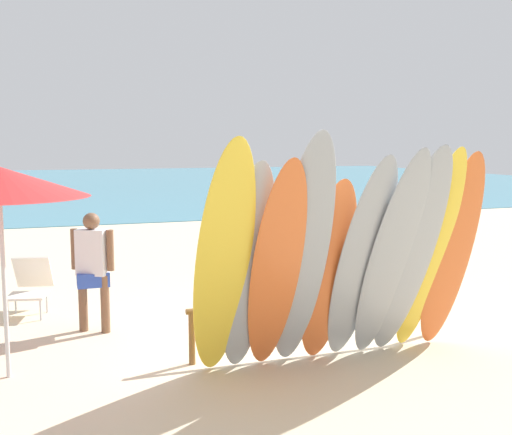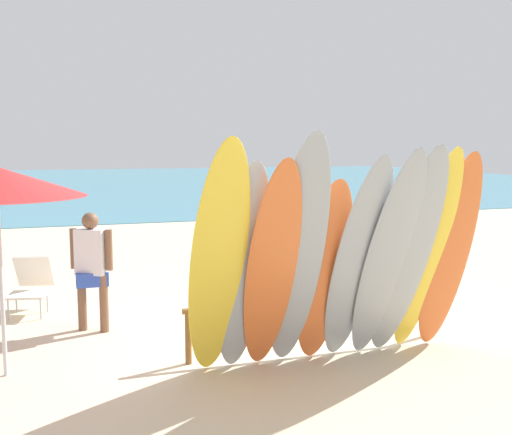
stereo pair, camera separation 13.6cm
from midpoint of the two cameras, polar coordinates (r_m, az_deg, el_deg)
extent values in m
plane|color=beige|center=(20.42, -10.22, 0.28)|extent=(60.00, 60.00, 0.00)
cube|color=teal|center=(38.00, -13.96, 3.25)|extent=(60.00, 40.00, 0.02)
cylinder|color=brown|center=(6.56, -5.83, -11.26)|extent=(0.07, 0.07, 0.58)
cylinder|color=brown|center=(7.71, 16.31, -8.73)|extent=(0.07, 0.07, 0.58)
cylinder|color=brown|center=(6.93, 6.21, -7.78)|extent=(3.06, 0.06, 0.06)
ellipsoid|color=yellow|center=(5.75, -2.90, -4.33)|extent=(0.59, 1.01, 2.42)
ellipsoid|color=#999EA3|center=(5.91, -0.58, -5.07)|extent=(0.51, 0.87, 2.21)
ellipsoid|color=orange|center=(5.91, 2.16, -4.94)|extent=(0.54, 1.02, 2.24)
ellipsoid|color=#999EA3|center=(5.97, 4.64, -3.63)|extent=(0.62, 1.15, 2.49)
ellipsoid|color=orange|center=(6.27, 7.09, -5.30)|extent=(0.54, 0.77, 2.02)
ellipsoid|color=#999EA3|center=(6.28, 10.16, -4.24)|extent=(0.56, 1.06, 2.26)
ellipsoid|color=#999EA3|center=(6.36, 12.90, -3.85)|extent=(0.56, 1.11, 2.33)
ellipsoid|color=#999EA3|center=(6.51, 14.73, -3.53)|extent=(0.60, 1.11, 2.36)
ellipsoid|color=yellow|center=(6.75, 16.44, -3.33)|extent=(0.49, 1.00, 2.33)
ellipsoid|color=orange|center=(6.93, 18.36, -3.34)|extent=(0.58, 0.94, 2.28)
cylinder|color=beige|center=(13.57, 4.87, -1.33)|extent=(0.12, 0.12, 0.77)
cylinder|color=beige|center=(13.72, 6.03, -1.25)|extent=(0.12, 0.12, 0.77)
cube|color=#DB333D|center=(13.60, 5.47, 0.06)|extent=(0.41, 0.25, 0.19)
cube|color=#33A36B|center=(13.56, 5.49, 1.58)|extent=(0.42, 0.25, 0.60)
sphere|color=beige|center=(13.53, 5.51, 3.32)|extent=(0.22, 0.22, 0.22)
cylinder|color=beige|center=(13.43, 4.54, 1.69)|extent=(0.09, 0.09, 0.54)
cylinder|color=beige|center=(13.68, 6.42, 1.76)|extent=(0.09, 0.09, 0.54)
cylinder|color=brown|center=(7.79, -13.73, -7.91)|extent=(0.11, 0.11, 0.73)
cylinder|color=brown|center=(7.93, -15.69, -7.71)|extent=(0.11, 0.11, 0.73)
cube|color=#2D4CB2|center=(7.79, -14.79, -5.64)|extent=(0.39, 0.24, 0.17)
cube|color=silver|center=(7.72, -14.87, -3.15)|extent=(0.42, 0.36, 0.57)
sphere|color=brown|center=(7.67, -14.96, -0.30)|extent=(0.21, 0.21, 0.21)
cylinder|color=brown|center=(7.61, -13.27, -3.01)|extent=(0.09, 0.09, 0.51)
cylinder|color=brown|center=(7.83, -16.43, -2.83)|extent=(0.09, 0.09, 0.51)
cylinder|color=#B7B7BC|center=(8.73, -22.02, -8.14)|extent=(0.02, 0.02, 0.28)
cylinder|color=#B7B7BC|center=(8.62, -19.31, -8.21)|extent=(0.02, 0.02, 0.28)
cylinder|color=#B7B7BC|center=(9.08, -21.37, -7.54)|extent=(0.02, 0.02, 0.28)
cylinder|color=#B7B7BC|center=(8.97, -18.76, -7.59)|extent=(0.02, 0.02, 0.28)
cube|color=silver|center=(8.81, -20.41, -6.89)|extent=(0.58, 0.55, 0.03)
cube|color=silver|center=(9.10, -19.90, -4.82)|extent=(0.55, 0.41, 0.49)
cylinder|color=silver|center=(6.50, -22.48, -5.22)|extent=(0.04, 0.04, 2.05)
camera|label=1|loc=(0.07, -89.56, 0.05)|focal=42.18mm
camera|label=2|loc=(0.07, 90.44, -0.05)|focal=42.18mm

